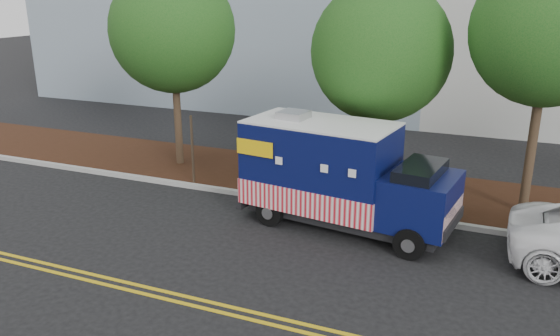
% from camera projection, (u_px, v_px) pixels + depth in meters
% --- Properties ---
extents(ground, '(120.00, 120.00, 0.00)m').
position_uv_depth(ground, '(280.00, 221.00, 15.31)').
color(ground, black).
rests_on(ground, ground).
extents(curb, '(120.00, 0.18, 0.15)m').
position_uv_depth(curb, '(298.00, 202.00, 16.52)').
color(curb, '#9E9E99').
rests_on(curb, ground).
extents(mulch_strip, '(120.00, 4.00, 0.15)m').
position_uv_depth(mulch_strip, '(320.00, 180.00, 18.37)').
color(mulch_strip, black).
rests_on(mulch_strip, ground).
extents(centerline_near, '(120.00, 0.10, 0.01)m').
position_uv_depth(centerline_near, '(199.00, 300.00, 11.40)').
color(centerline_near, gold).
rests_on(centerline_near, ground).
extents(centerline_far, '(120.00, 0.10, 0.01)m').
position_uv_depth(centerline_far, '(193.00, 306.00, 11.18)').
color(centerline_far, gold).
rests_on(centerline_far, ground).
extents(tree_a, '(4.28, 4.28, 7.03)m').
position_uv_depth(tree_a, '(173.00, 30.00, 18.58)').
color(tree_a, '#38281C').
rests_on(tree_a, ground).
extents(tree_b, '(4.22, 4.22, 6.53)m').
position_uv_depth(tree_b, '(381.00, 52.00, 16.35)').
color(tree_b, '#38281C').
rests_on(tree_b, ground).
extents(tree_c, '(4.01, 4.01, 7.20)m').
position_uv_depth(tree_c, '(549.00, 30.00, 14.11)').
color(tree_c, '#38281C').
rests_on(tree_c, ground).
extents(sign_post, '(0.06, 0.06, 2.40)m').
position_uv_depth(sign_post, '(193.00, 152.00, 17.65)').
color(sign_post, '#473828').
rests_on(sign_post, ground).
extents(food_truck, '(6.01, 2.91, 3.04)m').
position_uv_depth(food_truck, '(337.00, 177.00, 14.68)').
color(food_truck, black).
rests_on(food_truck, ground).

